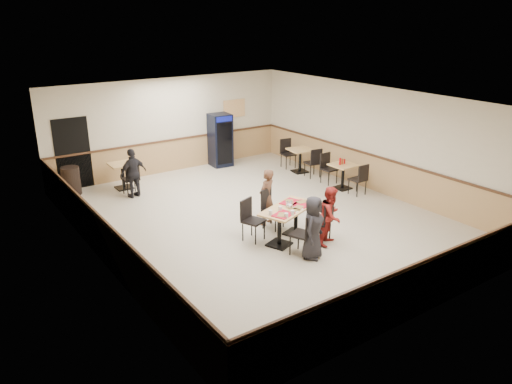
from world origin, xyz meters
TOP-DOWN VIEW (x-y plane):
  - ground at (0.00, 0.00)m, footprint 10.00×10.00m
  - room_shell at (1.78, 2.55)m, footprint 10.00×10.00m
  - main_table at (-0.15, -1.32)m, footprint 1.62×1.20m
  - main_chairs at (-0.20, -1.33)m, footprint 1.81×2.05m
  - diner_woman_left at (-0.27, -2.31)m, footprint 0.80×0.72m
  - diner_woman_right at (0.50, -2.01)m, footprint 0.81×0.74m
  - diner_man_opposite at (-0.03, -0.33)m, footprint 0.60×0.50m
  - lone_diner at (-1.96, 3.34)m, footprint 0.86×0.49m
  - tabletop_clutter at (-0.13, -1.37)m, footprint 1.30×0.98m
  - side_table_near at (3.33, 0.52)m, footprint 0.70×0.70m
  - side_table_near_chair_south at (3.33, -0.07)m, footprint 0.44×0.44m
  - side_table_near_chair_north at (3.33, 1.12)m, footprint 0.44×0.44m
  - side_table_far at (3.33, 2.49)m, footprint 0.81×0.81m
  - side_table_far_chair_south at (3.33, 1.88)m, footprint 0.51×0.51m
  - side_table_far_chair_north at (3.33, 3.10)m, footprint 0.51×0.51m
  - condiment_caddy at (3.30, 0.57)m, footprint 0.23×0.06m
  - back_table at (-1.96, 4.20)m, footprint 0.71×0.71m
  - back_table_chair_lone at (-1.96, 3.59)m, footprint 0.45×0.45m
  - pepsi_cooler at (1.60, 4.59)m, footprint 0.72×0.72m
  - trash_bin at (-3.35, 4.55)m, footprint 0.51×0.51m

SIDE VIEW (x-z plane):
  - ground at x=0.00m, z-range 0.00..0.00m
  - trash_bin at x=-3.35m, z-range 0.00..0.80m
  - side_table_near_chair_south at x=3.33m, z-range 0.00..0.94m
  - side_table_near_chair_north at x=3.33m, z-range 0.00..0.94m
  - back_table_chair_lone at x=-1.96m, z-range 0.00..0.96m
  - side_table_far_chair_south at x=3.33m, z-range 0.00..0.97m
  - side_table_far_chair_north at x=3.33m, z-range 0.00..0.97m
  - side_table_near at x=3.33m, z-range 0.12..0.86m
  - main_chairs at x=-0.20m, z-range 0.00..0.99m
  - back_table at x=-1.96m, z-range 0.13..0.89m
  - side_table_far at x=3.33m, z-range 0.13..0.89m
  - main_table at x=-0.15m, z-range 0.13..0.91m
  - room_shell at x=1.78m, z-range -4.42..5.58m
  - diner_woman_right at x=0.50m, z-range 0.00..1.34m
  - diner_woman_left at x=-0.27m, z-range 0.00..1.37m
  - lone_diner at x=-1.96m, z-range 0.00..1.39m
  - diner_man_opposite at x=-0.03m, z-range 0.00..1.40m
  - tabletop_clutter at x=-0.13m, z-range 0.74..0.86m
  - condiment_caddy at x=3.30m, z-range 0.73..0.93m
  - pepsi_cooler at x=1.60m, z-range 0.00..1.76m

